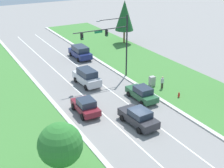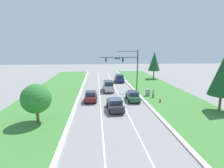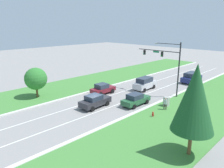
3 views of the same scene
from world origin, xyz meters
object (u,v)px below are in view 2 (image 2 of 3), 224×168
object	(u,v)px
traffic_signal_mast	(127,64)
conifer_far_right_tree	(154,61)
navy_suv	(119,78)
silver_suv	(108,86)
conifer_near_right_tree	(224,75)
utility_cabinet	(148,93)
charcoal_sedan	(115,104)
burgundy_sedan	(91,96)
pedestrian	(153,93)
forest_sedan	(133,96)
oak_near_left_tree	(36,99)
fire_hydrant	(160,101)

from	to	relation	value
traffic_signal_mast	conifer_far_right_tree	world-z (taller)	traffic_signal_mast
navy_suv	silver_suv	bearing A→B (deg)	-108.99
conifer_near_right_tree	conifer_far_right_tree	distance (m)	27.74
silver_suv	conifer_far_right_tree	world-z (taller)	conifer_far_right_tree
silver_suv	utility_cabinet	distance (m)	8.45
traffic_signal_mast	charcoal_sedan	distance (m)	13.33
burgundy_sedan	charcoal_sedan	bearing A→B (deg)	-51.67
navy_suv	pedestrian	xyz separation A→B (m)	(4.03, -16.20, -0.10)
charcoal_sedan	silver_suv	distance (m)	11.72
forest_sedan	conifer_near_right_tree	world-z (taller)	conifer_near_right_tree
conifer_far_right_tree	traffic_signal_mast	bearing A→B (deg)	-126.54
forest_sedan	conifer_far_right_tree	xyz separation A→B (m)	(10.72, 21.43, 4.35)
pedestrian	oak_near_left_tree	xyz separation A→B (m)	(-17.09, -9.49, 2.06)
traffic_signal_mast	conifer_near_right_tree	distance (m)	17.39
forest_sedan	fire_hydrant	size ratio (longest dim) A/B	6.56
forest_sedan	pedestrian	size ratio (longest dim) A/B	2.72
burgundy_sedan	conifer_near_right_tree	bearing A→B (deg)	-18.36
forest_sedan	fire_hydrant	bearing A→B (deg)	-22.26
traffic_signal_mast	conifer_far_right_tree	size ratio (longest dim) A/B	1.08
utility_cabinet	pedestrian	world-z (taller)	pedestrian
burgundy_sedan	forest_sedan	xyz separation A→B (m)	(7.13, -0.27, -0.03)
charcoal_sedan	burgundy_sedan	size ratio (longest dim) A/B	1.12
pedestrian	conifer_far_right_tree	world-z (taller)	conifer_far_right_tree
pedestrian	utility_cabinet	bearing A→B (deg)	-81.66
utility_cabinet	conifer_far_right_tree	xyz separation A→B (m)	(7.34, 18.83, 4.52)
charcoal_sedan	silver_suv	size ratio (longest dim) A/B	0.98
burgundy_sedan	utility_cabinet	distance (m)	10.77
burgundy_sedan	forest_sedan	bearing A→B (deg)	-0.62
oak_near_left_tree	navy_suv	bearing A→B (deg)	63.06
traffic_signal_mast	burgundy_sedan	xyz separation A→B (m)	(-7.39, -7.05, -4.77)
forest_sedan	oak_near_left_tree	xyz separation A→B (m)	(-13.09, -8.20, 2.16)
burgundy_sedan	fire_hydrant	distance (m)	11.47
charcoal_sedan	conifer_far_right_tree	xyz separation A→B (m)	(14.25, 25.97, 4.31)
silver_suv	conifer_far_right_tree	size ratio (longest dim) A/B	0.61
fire_hydrant	conifer_far_right_tree	distance (m)	24.58
conifer_far_right_tree	oak_near_left_tree	bearing A→B (deg)	-128.80
navy_suv	utility_cabinet	world-z (taller)	navy_suv
silver_suv	conifer_near_right_tree	bearing A→B (deg)	-44.85
silver_suv	conifer_near_right_tree	size ratio (longest dim) A/B	0.60
fire_hydrant	burgundy_sedan	bearing A→B (deg)	169.84
burgundy_sedan	conifer_near_right_tree	distance (m)	19.83
conifer_near_right_tree	charcoal_sedan	bearing A→B (deg)	173.06
navy_suv	forest_sedan	size ratio (longest dim) A/B	1.11
burgundy_sedan	traffic_signal_mast	bearing A→B (deg)	45.17
conifer_near_right_tree	conifer_far_right_tree	world-z (taller)	conifer_near_right_tree
silver_suv	pedestrian	world-z (taller)	silver_suv
charcoal_sedan	burgundy_sedan	world-z (taller)	charcoal_sedan
traffic_signal_mast	pedestrian	distance (m)	8.50
charcoal_sedan	burgundy_sedan	distance (m)	6.00
navy_suv	pedestrian	world-z (taller)	navy_suv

